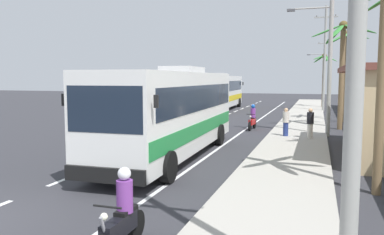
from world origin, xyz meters
TOP-DOWN VIEW (x-y plane):
  - sidewalk_kerb at (6.80, 10.00)m, footprint 3.20×90.00m
  - lane_markings at (2.04, 14.95)m, footprint 3.59×71.76m
  - boundary_wall at (10.60, 14.00)m, footprint 0.24×60.00m
  - coach_bus_foreground at (2.05, 8.91)m, footprint 3.15×11.56m
  - coach_bus_far_lane at (-1.94, 33.95)m, footprint 3.26×12.04m
  - motorcycle_beside_bus at (3.87, 18.69)m, footprint 0.56×1.96m
  - motorcycle_trailing at (4.34, 0.11)m, footprint 0.56×1.96m
  - pedestrian_near_kerb at (6.22, 15.51)m, footprint 0.36×0.36m
  - pedestrian_midwalk at (7.51, 15.01)m, footprint 0.36×0.36m
  - utility_pole_mid at (8.36, 16.94)m, footprint 3.70×0.24m
  - utility_pole_far at (8.39, 34.67)m, footprint 2.22×0.24m
  - utility_pole_distant at (8.48, 52.40)m, footprint 3.34×0.24m
  - palm_nearest at (9.29, 20.54)m, footprint 4.05×3.60m
  - palm_third at (8.40, 39.65)m, footprint 2.66×2.75m
  - palm_farthest at (9.79, 25.03)m, footprint 2.93×3.08m

SIDE VIEW (x-z plane):
  - lane_markings at x=2.04m, z-range 0.00..0.01m
  - sidewalk_kerb at x=6.80m, z-range 0.00..0.14m
  - motorcycle_trailing at x=4.34m, z-range -0.15..1.47m
  - motorcycle_beside_bus at x=3.87m, z-range -0.16..1.48m
  - pedestrian_near_kerb at x=6.22m, z-range 0.17..1.72m
  - pedestrian_midwalk at x=7.51m, z-range 0.17..1.78m
  - boundary_wall at x=10.60m, z-range 0.00..2.13m
  - coach_bus_foreground at x=2.05m, z-range 0.08..3.91m
  - coach_bus_far_lane at x=-1.94m, z-range 0.08..3.93m
  - palm_third at x=8.40m, z-range 1.30..7.37m
  - palm_nearest at x=9.29m, z-range 1.41..8.37m
  - utility_pole_distant at x=8.48m, z-range 0.29..9.58m
  - palm_farthest at x=9.79m, z-range 1.74..8.60m
  - utility_pole_mid at x=8.36m, z-range 0.32..10.02m
  - utility_pole_far at x=8.39m, z-range 0.22..10.62m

